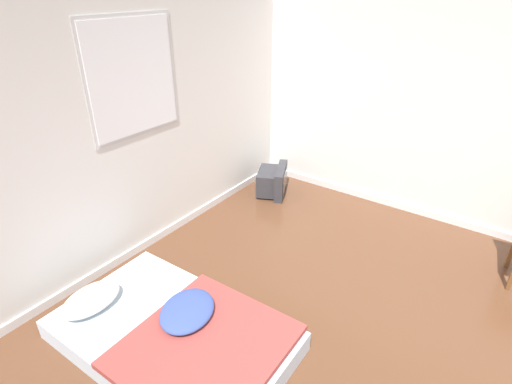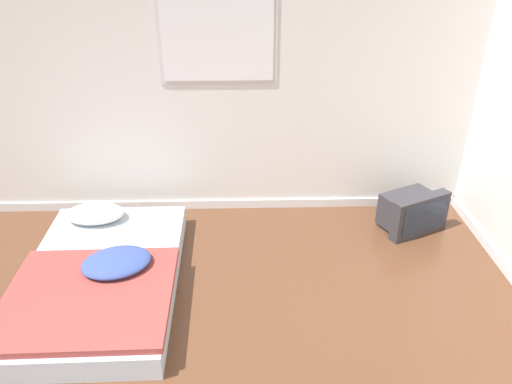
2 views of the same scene
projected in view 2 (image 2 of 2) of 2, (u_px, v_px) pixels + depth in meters
The scene contains 3 objects.
wall_back at pixel (163, 82), 4.48m from camera, with size 8.14×0.08×2.60m.
mattress_bed at pixel (101, 276), 3.90m from camera, with size 1.21×1.92×0.32m.
crt_tv at pixel (411, 211), 4.65m from camera, with size 0.65×0.56×0.39m.
Camera 2 is at (0.72, -1.48, 2.54)m, focal length 35.00 mm.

